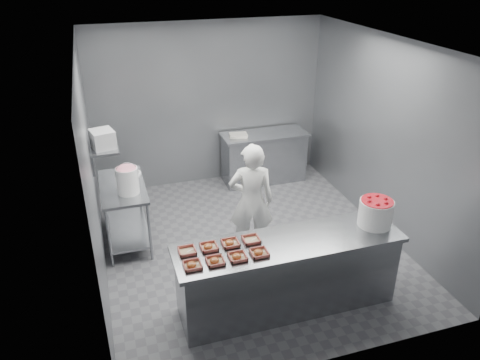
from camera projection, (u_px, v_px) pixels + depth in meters
name	position (u px, v px, depth m)	size (l,w,h in m)	color
floor	(250.00, 244.00, 6.71)	(4.50, 4.50, 0.00)	#4C4C51
ceiling	(252.00, 44.00, 5.47)	(4.50, 4.50, 0.00)	white
wall_back	(209.00, 105.00, 8.02)	(4.00, 0.04, 2.80)	slate
wall_left	(92.00, 174.00, 5.55)	(0.04, 4.50, 2.80)	slate
wall_right	(384.00, 137.00, 6.63)	(0.04, 4.50, 2.80)	slate
service_counter	(288.00, 274.00, 5.36)	(2.60, 0.70, 0.90)	slate
prep_table	(125.00, 205.00, 6.52)	(0.60, 1.20, 0.90)	slate
back_counter	(264.00, 157.00, 8.38)	(1.50, 0.60, 0.90)	slate
wall_shelf	(103.00, 143.00, 6.05)	(0.35, 0.90, 0.03)	slate
tray_0	(192.00, 265.00, 4.73)	(0.19, 0.18, 0.06)	tan
tray_1	(215.00, 261.00, 4.80)	(0.19, 0.18, 0.06)	tan
tray_2	(237.00, 257.00, 4.86)	(0.19, 0.18, 0.06)	tan
tray_3	(259.00, 253.00, 4.93)	(0.19, 0.18, 0.06)	tan
tray_4	(187.00, 251.00, 4.96)	(0.19, 0.18, 0.04)	tan
tray_5	(209.00, 247.00, 5.03)	(0.19, 0.18, 0.06)	tan
tray_6	(230.00, 243.00, 5.09)	(0.19, 0.18, 0.06)	tan
tray_7	(251.00, 239.00, 5.16)	(0.19, 0.18, 0.04)	tan
worker	(251.00, 201.00, 6.16)	(0.59, 0.39, 1.63)	white
strawberry_tub	(376.00, 212.00, 5.40)	(0.39, 0.39, 0.32)	white
glaze_bucket	(128.00, 180.00, 6.11)	(0.30, 0.28, 0.44)	white
bucket_lid	(130.00, 174.00, 6.69)	(0.31, 0.31, 0.02)	white
rag	(130.00, 172.00, 6.73)	(0.14, 0.12, 0.02)	#CCB28C
appliance	(103.00, 139.00, 5.81)	(0.26, 0.30, 0.23)	gray
paper_stack	(238.00, 135.00, 8.04)	(0.30, 0.22, 0.05)	silver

